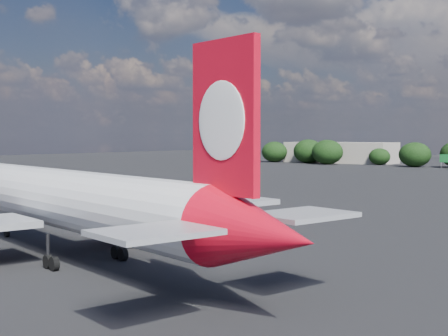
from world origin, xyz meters
The scene contains 3 objects.
ground centered at (0.00, 60.00, 0.00)m, with size 500.00×500.00×0.00m, color black.
qantas_airliner centered at (6.03, 5.45, 4.98)m, with size 49.72×47.56×16.34m.
terminal_building centered at (-65.00, 192.00, 4.00)m, with size 42.00×16.00×8.00m.
Camera 1 is at (46.86, -28.19, 10.66)m, focal length 50.00 mm.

